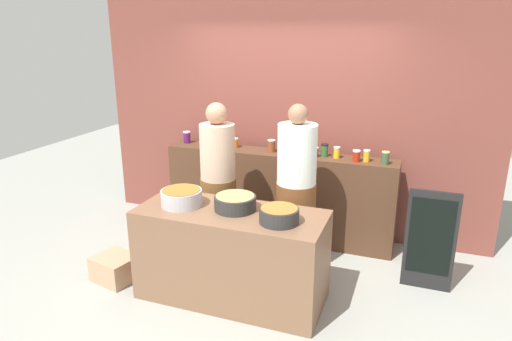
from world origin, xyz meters
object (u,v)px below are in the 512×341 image
Objects in this scene: cooking_pot_right at (279,215)px; cook_in_cap at (296,200)px; cooking_pot_center at (235,203)px; chalkboard_sign at (430,240)px; preserve_jar_8 at (337,152)px; preserve_jar_1 at (206,141)px; preserve_jar_2 at (220,143)px; preserve_jar_4 at (271,146)px; cook_with_tongs at (219,192)px; preserve_jar_6 at (314,152)px; bread_crate at (116,268)px; preserve_jar_5 at (287,148)px; preserve_jar_10 at (367,156)px; preserve_jar_3 at (235,143)px; preserve_jar_11 at (385,158)px; preserve_jar_0 at (187,137)px; preserve_jar_7 at (324,150)px; preserve_jar_9 at (356,156)px; cooking_pot_left at (182,198)px.

cooking_pot_right is 0.19× the size of cook_in_cap.
chalkboard_sign is at bearing 23.65° from cooking_pot_center.
preserve_jar_1 is at bearing -179.23° from preserve_jar_8.
preserve_jar_4 is at bearing 3.46° from preserve_jar_2.
cook_in_cap is at bearing -175.01° from chalkboard_sign.
cook_with_tongs is (-1.08, -0.77, -0.33)m from preserve_jar_8.
preserve_jar_6 is 2.42m from bread_crate.
preserve_jar_5 is (0.82, 0.01, 0.01)m from preserve_jar_2.
preserve_jar_1 is 0.30× the size of bread_crate.
preserve_jar_2 reaches higher than preserve_jar_1.
preserve_jar_10 is (1.08, -0.03, -0.01)m from preserve_jar_4.
preserve_jar_10 is (0.57, 0.01, 0.01)m from preserve_jar_6.
preserve_jar_6 is at bearing -4.62° from preserve_jar_3.
preserve_jar_11 is at bearing 23.71° from cook_with_tongs.
preserve_jar_3 is at bearing 67.69° from bread_crate.
preserve_jar_2 is at bearing -152.45° from preserve_jar_3.
preserve_jar_0 reaches higher than preserve_jar_5.
preserve_jar_4 is 0.94m from cook_in_cap.
chalkboard_sign is (1.28, 0.11, -0.28)m from cook_in_cap.
bread_crate is at bearing -153.71° from cook_in_cap.
preserve_jar_5 is (1.02, -0.01, 0.01)m from preserve_jar_1.
preserve_jar_7 is 0.37m from preserve_jar_9.
cook_in_cap is (0.50, -0.73, -0.33)m from preserve_jar_4.
preserve_jar_7 is at bearing 173.11° from preserve_jar_11.
preserve_jar_7 is at bearing 1.45° from preserve_jar_1.
preserve_jar_4 is 1.28× the size of preserve_jar_6.
preserve_jar_10 reaches higher than preserve_jar_3.
preserve_jar_8 is 0.53m from preserve_jar_11.
preserve_jar_11 is 1.78m from cook_with_tongs.
cook_in_cap reaches higher than preserve_jar_11.
cooking_pot_left is (-1.15, -1.42, -0.17)m from preserve_jar_8.
preserve_jar_10 is 0.38× the size of cooking_pot_right.
preserve_jar_8 is at bearing 2.80° from preserve_jar_5.
cooking_pot_center is at bearing -67.22° from preserve_jar_3.
preserve_jar_8 reaches higher than preserve_jar_3.
preserve_jar_3 is at bearing 100.43° from cook_with_tongs.
cooking_pot_left is 0.95× the size of bread_crate.
preserve_jar_9 is 1.15m from chalkboard_sign.
preserve_jar_2 is 1.39m from preserve_jar_8.
preserve_jar_2 is 1.71m from preserve_jar_10.
preserve_jar_6 is 0.57m from preserve_jar_10.
chalkboard_sign is (2.62, -0.59, -0.60)m from preserve_jar_1.
bread_crate is at bearing -145.01° from preserve_jar_9.
cooking_pot_center is at bearing 8.27° from bread_crate.
preserve_jar_8 reaches higher than chalkboard_sign.
preserve_jar_4 is 1.48m from cooking_pot_left.
chalkboard_sign is at bearing 4.99° from cook_in_cap.
cooking_pot_right is 0.85× the size of bread_crate.
chalkboard_sign is (2.42, -0.58, -0.61)m from preserve_jar_2.
preserve_jar_6 is 0.11m from preserve_jar_7.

